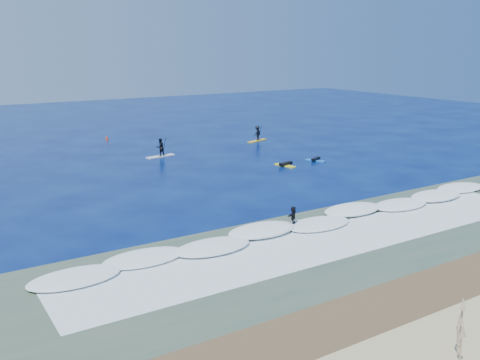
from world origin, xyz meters
TOP-DOWN VIEW (x-y plane):
  - ground at (0.00, 0.00)m, footprint 160.00×160.00m
  - wet_sand_strip at (0.00, -21.50)m, footprint 90.00×5.00m
  - shallow_water at (0.00, -14.00)m, footprint 90.00×13.00m
  - breaking_wave at (0.00, -10.00)m, footprint 40.00×6.00m
  - whitewater at (0.00, -13.00)m, footprint 34.00×5.00m
  - sup_paddler_center at (1.44, 16.05)m, footprint 3.37×1.42m
  - sup_paddler_right at (15.62, 18.52)m, footprint 3.22×1.84m
  - prone_paddler_near at (10.01, 5.26)m, footprint 1.84×2.39m
  - prone_paddler_far at (14.06, 5.49)m, footprint 1.60×2.14m
  - wave_surfer at (-0.64, -9.77)m, footprint 1.78×1.29m
  - marker_buoy at (-0.20, 28.72)m, footprint 0.27×0.27m

SIDE VIEW (x-z plane):
  - ground at x=0.00m, z-range 0.00..0.00m
  - wet_sand_strip at x=0.00m, z-range -0.04..0.04m
  - breaking_wave at x=0.00m, z-range -0.15..0.15m
  - whitewater at x=0.00m, z-range -0.01..0.01m
  - shallow_water at x=0.00m, z-range 0.00..0.01m
  - prone_paddler_far at x=14.06m, z-range -0.07..0.37m
  - prone_paddler_near at x=10.01m, z-range -0.08..0.41m
  - marker_buoy at x=-0.20m, z-range -0.04..0.60m
  - wave_surfer at x=-0.64m, z-range 0.10..1.38m
  - sup_paddler_center at x=1.44m, z-range -0.29..2.01m
  - sup_paddler_right at x=15.62m, z-range -0.24..1.97m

